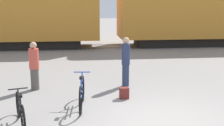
{
  "coord_description": "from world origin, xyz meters",
  "views": [
    {
      "loc": [
        -1.93,
        -7.0,
        2.98
      ],
      "look_at": [
        -0.95,
        1.94,
        1.1
      ],
      "focal_mm": 50.0,
      "sensor_mm": 36.0,
      "label": 1
    }
  ],
  "objects_px": {
    "person_in_navy": "(126,61)",
    "backpack": "(124,93)",
    "bicycle_black": "(20,111)",
    "person_in_red": "(34,66)",
    "freight_train": "(109,1)",
    "bicycle_blue": "(82,93)"
  },
  "relations": [
    {
      "from": "person_in_red",
      "to": "bicycle_black",
      "type": "bearing_deg",
      "value": 55.62
    },
    {
      "from": "person_in_red",
      "to": "backpack",
      "type": "xyz_separation_m",
      "value": [
        2.8,
        -1.26,
        -0.63
      ]
    },
    {
      "from": "freight_train",
      "to": "backpack",
      "type": "bearing_deg",
      "value": -93.19
    },
    {
      "from": "backpack",
      "to": "bicycle_blue",
      "type": "bearing_deg",
      "value": -153.31
    },
    {
      "from": "freight_train",
      "to": "person_in_navy",
      "type": "bearing_deg",
      "value": -92.09
    },
    {
      "from": "person_in_navy",
      "to": "backpack",
      "type": "relative_size",
      "value": 4.98
    },
    {
      "from": "bicycle_blue",
      "to": "person_in_red",
      "type": "bearing_deg",
      "value": 128.54
    },
    {
      "from": "bicycle_black",
      "to": "person_in_red",
      "type": "bearing_deg",
      "value": 90.84
    },
    {
      "from": "person_in_navy",
      "to": "person_in_red",
      "type": "height_order",
      "value": "person_in_navy"
    },
    {
      "from": "person_in_red",
      "to": "backpack",
      "type": "relative_size",
      "value": 4.69
    },
    {
      "from": "bicycle_black",
      "to": "bicycle_blue",
      "type": "xyz_separation_m",
      "value": [
        1.47,
        1.07,
        0.04
      ]
    },
    {
      "from": "freight_train",
      "to": "bicycle_blue",
      "type": "bearing_deg",
      "value": -99.55
    },
    {
      "from": "freight_train",
      "to": "bicycle_black",
      "type": "height_order",
      "value": "freight_train"
    },
    {
      "from": "person_in_red",
      "to": "person_in_navy",
      "type": "bearing_deg",
      "value": 146.37
    },
    {
      "from": "bicycle_blue",
      "to": "person_in_navy",
      "type": "bearing_deg",
      "value": 52.42
    },
    {
      "from": "bicycle_black",
      "to": "backpack",
      "type": "relative_size",
      "value": 4.93
    },
    {
      "from": "person_in_navy",
      "to": "backpack",
      "type": "height_order",
      "value": "person_in_navy"
    },
    {
      "from": "freight_train",
      "to": "bicycle_blue",
      "type": "relative_size",
      "value": 31.92
    },
    {
      "from": "bicycle_black",
      "to": "person_in_red",
      "type": "height_order",
      "value": "person_in_red"
    },
    {
      "from": "person_in_navy",
      "to": "freight_train",
      "type": "bearing_deg",
      "value": 149.55
    },
    {
      "from": "freight_train",
      "to": "bicycle_blue",
      "type": "distance_m",
      "value": 11.47
    },
    {
      "from": "bicycle_black",
      "to": "person_in_red",
      "type": "distance_m",
      "value": 3.01
    }
  ]
}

